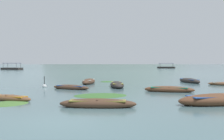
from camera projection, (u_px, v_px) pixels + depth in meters
ground_plane at (130, 64)px, 1505.12m from camera, size 6000.00×6000.00×0.00m
mountain_2 at (108, 37)px, 2261.92m from camera, size 1510.91×1510.91×473.70m
rowboat_0 at (89, 82)px, 27.39m from camera, size 1.28×4.03×0.66m
rowboat_1 at (98, 104)px, 12.55m from camera, size 3.81×1.01×0.53m
rowboat_2 at (219, 100)px, 13.42m from camera, size 4.81×2.70×0.72m
rowboat_3 at (189, 81)px, 29.10m from camera, size 2.26×4.47×0.60m
rowboat_5 at (169, 89)px, 19.46m from camera, size 3.89×1.82×0.53m
rowboat_6 at (10, 98)px, 14.83m from camera, size 3.15×1.76×0.42m
rowboat_8 at (71, 87)px, 21.43m from camera, size 3.51×2.04×0.46m
rowboat_9 at (117, 85)px, 23.47m from camera, size 1.76×4.33×0.62m
ferry_1 at (166, 67)px, 118.79m from camera, size 8.44×5.40×2.54m
ferry_2 at (12, 68)px, 90.25m from camera, size 8.27×5.03×2.54m
mooring_buoy at (44, 86)px, 23.11m from camera, size 0.38×0.38×1.10m
weed_patch_0 at (108, 82)px, 30.09m from camera, size 2.44×2.44×0.14m
weed_patch_1 at (100, 96)px, 17.04m from camera, size 4.12×3.56×0.14m
weed_patch_2 at (8, 104)px, 13.61m from camera, size 2.74×2.86×0.14m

